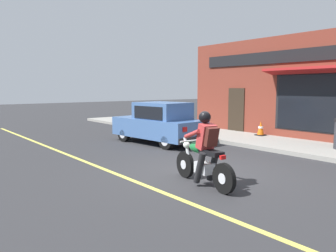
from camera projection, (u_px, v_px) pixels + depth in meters
name	position (u px, v px, depth m)	size (l,w,h in m)	color
ground_plane	(200.00, 171.00, 8.33)	(80.00, 80.00, 0.00)	#2B2B2D
sidewalk_curb	(232.00, 137.00, 13.68)	(2.60, 22.00, 0.14)	gray
lane_stripe	(83.00, 161.00, 9.50)	(0.12, 19.80, 0.01)	#D1C64C
storefront_building	(306.00, 88.00, 12.63)	(1.25, 11.39, 4.20)	maroon
motorcycle_with_rider	(204.00, 154.00, 7.08)	(0.64, 2.01, 1.62)	black
car_hatchback	(159.00, 123.00, 12.49)	(1.97, 3.91, 1.57)	black
traffic_cone	(261.00, 128.00, 13.61)	(0.36, 0.36, 0.60)	black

